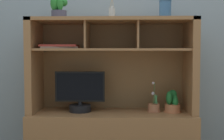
% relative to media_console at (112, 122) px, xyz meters
% --- Properties ---
extents(back_wall, '(6.00, 0.02, 2.80)m').
position_rel_media_console_xyz_m(back_wall, '(0.00, 0.28, 1.00)').
color(back_wall, gray).
rests_on(back_wall, ground).
extents(media_console, '(1.46, 0.55, 1.32)m').
position_rel_media_console_xyz_m(media_console, '(0.00, 0.00, 0.00)').
color(media_console, '#92653E').
rests_on(media_console, ground).
extents(tv_monitor, '(0.45, 0.20, 0.36)m').
position_rel_media_console_xyz_m(tv_monitor, '(-0.29, -0.02, 0.25)').
color(tv_monitor, black).
rests_on(tv_monitor, media_console).
extents(potted_orchid, '(0.12, 0.12, 0.27)m').
position_rel_media_console_xyz_m(potted_orchid, '(0.38, -0.00, 0.14)').
color(potted_orchid, '#B16B49').
rests_on(potted_orchid, media_console).
extents(potted_fern, '(0.16, 0.16, 0.20)m').
position_rel_media_console_xyz_m(potted_fern, '(0.54, -0.02, 0.18)').
color(potted_fern, '#BC6D43').
rests_on(potted_fern, media_console).
extents(magazine_stack_left, '(0.34, 0.27, 0.03)m').
position_rel_media_console_xyz_m(magazine_stack_left, '(-0.47, -0.01, 0.68)').
color(magazine_stack_left, gray).
rests_on(magazine_stack_left, media_console).
extents(diffuser_bottle, '(0.06, 0.06, 0.28)m').
position_rel_media_console_xyz_m(diffuser_bottle, '(0.00, -0.03, 0.97)').
color(diffuser_bottle, '#B6B4B0').
rests_on(diffuser_bottle, media_console).
extents(potted_succulent, '(0.16, 0.16, 0.20)m').
position_rel_media_console_xyz_m(potted_succulent, '(-0.47, -0.01, 1.01)').
color(potted_succulent, '#454253').
rests_on(potted_succulent, media_console).
extents(ceramic_vase, '(0.11, 0.11, 0.17)m').
position_rel_media_console_xyz_m(ceramic_vase, '(0.47, 0.02, 1.01)').
color(ceramic_vase, '#385F8A').
rests_on(ceramic_vase, media_console).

